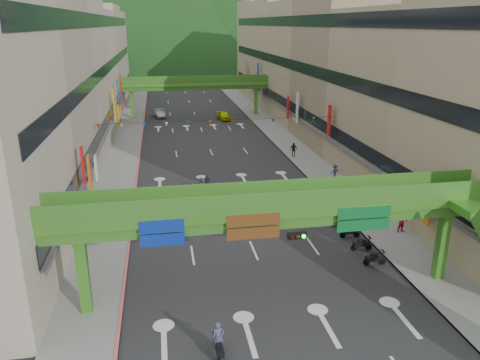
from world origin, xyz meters
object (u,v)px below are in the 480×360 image
at_px(scooter_rider_near, 218,341).
at_px(scooter_rider_mid, 229,215).
at_px(car_silver, 160,113).
at_px(pedestrian_red, 403,224).
at_px(overpass_near, 293,220).
at_px(car_yellow, 224,116).

height_order(scooter_rider_near, scooter_rider_mid, scooter_rider_mid).
bearing_deg(car_silver, pedestrian_red, -78.48).
distance_m(overpass_near, car_silver, 60.65).
bearing_deg(car_silver, scooter_rider_mid, -91.87).
xyz_separation_m(scooter_rider_mid, car_yellow, (5.69, 44.63, -0.30)).
relative_size(scooter_rider_near, pedestrian_red, 1.15).
relative_size(overpass_near, car_silver, 6.26).
bearing_deg(car_yellow, car_silver, 149.44).
relative_size(overpass_near, scooter_rider_near, 14.41).
bearing_deg(scooter_rider_mid, car_yellow, 82.74).
bearing_deg(pedestrian_red, car_yellow, 91.03).
height_order(car_silver, pedestrian_red, pedestrian_red).
bearing_deg(pedestrian_red, scooter_rider_near, -151.73).
height_order(overpass_near, car_yellow, overpass_near).
distance_m(car_silver, car_yellow, 11.75).
relative_size(overpass_near, car_yellow, 6.45).
relative_size(scooter_rider_near, scooter_rider_mid, 0.96).
distance_m(scooter_rider_near, car_yellow, 60.67).
bearing_deg(scooter_rider_mid, scooter_rider_near, -100.46).
bearing_deg(scooter_rider_mid, pedestrian_red, -14.88).
xyz_separation_m(overpass_near, scooter_rider_near, (-4.94, -4.38, -4.31)).
xyz_separation_m(scooter_rider_mid, car_silver, (-5.22, 48.99, -0.30)).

